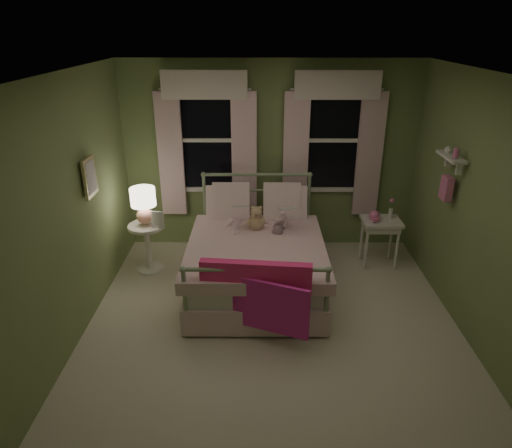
{
  "coord_description": "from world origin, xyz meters",
  "views": [
    {
      "loc": [
        -0.15,
        -4.02,
        3.0
      ],
      "look_at": [
        -0.18,
        0.51,
        1.0
      ],
      "focal_mm": 32.0,
      "sensor_mm": 36.0,
      "label": 1
    }
  ],
  "objects_px": {
    "bed": "(256,259)",
    "table_lamp": "(143,202)",
    "nightstand_left": "(148,241)",
    "nightstand_right": "(381,227)",
    "child_right": "(279,205)",
    "teddy_bear": "(256,219)",
    "child_left": "(234,205)"
  },
  "relations": [
    {
      "from": "bed",
      "to": "table_lamp",
      "type": "relative_size",
      "value": 4.25
    },
    {
      "from": "nightstand_left",
      "to": "nightstand_right",
      "type": "bearing_deg",
      "value": 3.35
    },
    {
      "from": "child_right",
      "to": "table_lamp",
      "type": "height_order",
      "value": "child_right"
    },
    {
      "from": "table_lamp",
      "to": "nightstand_right",
      "type": "distance_m",
      "value": 3.07
    },
    {
      "from": "child_right",
      "to": "teddy_bear",
      "type": "xyz_separation_m",
      "value": [
        -0.28,
        -0.16,
        -0.13
      ]
    },
    {
      "from": "bed",
      "to": "child_right",
      "type": "bearing_deg",
      "value": 56.4
    },
    {
      "from": "bed",
      "to": "nightstand_left",
      "type": "bearing_deg",
      "value": 163.77
    },
    {
      "from": "child_left",
      "to": "nightstand_left",
      "type": "relative_size",
      "value": 1.08
    },
    {
      "from": "teddy_bear",
      "to": "table_lamp",
      "type": "bearing_deg",
      "value": 174.06
    },
    {
      "from": "child_left",
      "to": "teddy_bear",
      "type": "relative_size",
      "value": 2.17
    },
    {
      "from": "table_lamp",
      "to": "bed",
      "type": "bearing_deg",
      "value": -16.23
    },
    {
      "from": "bed",
      "to": "nightstand_right",
      "type": "height_order",
      "value": "bed"
    },
    {
      "from": "teddy_bear",
      "to": "table_lamp",
      "type": "height_order",
      "value": "table_lamp"
    },
    {
      "from": "teddy_bear",
      "to": "nightstand_right",
      "type": "distance_m",
      "value": 1.68
    },
    {
      "from": "child_right",
      "to": "nightstand_left",
      "type": "bearing_deg",
      "value": 8.85
    },
    {
      "from": "nightstand_right",
      "to": "nightstand_left",
      "type": "bearing_deg",
      "value": -176.65
    },
    {
      "from": "child_right",
      "to": "nightstand_right",
      "type": "height_order",
      "value": "child_right"
    },
    {
      "from": "teddy_bear",
      "to": "bed",
      "type": "bearing_deg",
      "value": -90.0
    },
    {
      "from": "nightstand_left",
      "to": "table_lamp",
      "type": "relative_size",
      "value": 1.36
    },
    {
      "from": "bed",
      "to": "table_lamp",
      "type": "bearing_deg",
      "value": 163.77
    },
    {
      "from": "child_right",
      "to": "nightstand_left",
      "type": "relative_size",
      "value": 1.07
    },
    {
      "from": "bed",
      "to": "child_left",
      "type": "height_order",
      "value": "child_left"
    },
    {
      "from": "bed",
      "to": "child_right",
      "type": "relative_size",
      "value": 2.92
    },
    {
      "from": "child_right",
      "to": "table_lamp",
      "type": "distance_m",
      "value": 1.69
    },
    {
      "from": "child_left",
      "to": "child_right",
      "type": "height_order",
      "value": "child_left"
    },
    {
      "from": "nightstand_right",
      "to": "child_left",
      "type": "bearing_deg",
      "value": -175.04
    },
    {
      "from": "teddy_bear",
      "to": "table_lamp",
      "type": "relative_size",
      "value": 0.68
    },
    {
      "from": "bed",
      "to": "teddy_bear",
      "type": "height_order",
      "value": "bed"
    },
    {
      "from": "table_lamp",
      "to": "child_right",
      "type": "bearing_deg",
      "value": 0.41
    },
    {
      "from": "child_right",
      "to": "nightstand_right",
      "type": "xyz_separation_m",
      "value": [
        1.35,
        0.17,
        -0.37
      ]
    },
    {
      "from": "bed",
      "to": "nightstand_right",
      "type": "distance_m",
      "value": 1.74
    },
    {
      "from": "table_lamp",
      "to": "nightstand_left",
      "type": "bearing_deg",
      "value": 135.0
    }
  ]
}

